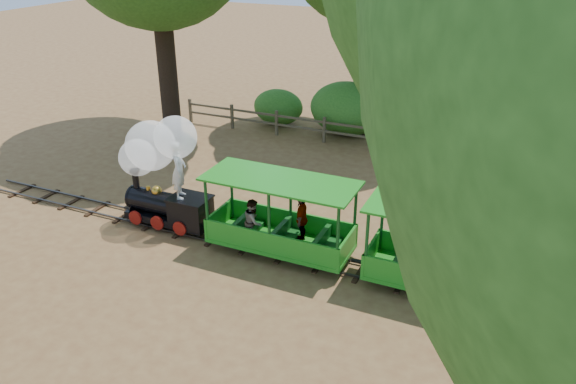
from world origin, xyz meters
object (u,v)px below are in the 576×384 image
at_px(locomotive, 159,164).
at_px(fence, 402,139).
at_px(carriage_front, 279,226).
at_px(carriage_rear, 445,259).

height_order(locomotive, fence, locomotive).
xyz_separation_m(locomotive, carriage_front, (3.56, -0.09, -1.00)).
height_order(carriage_front, fence, carriage_front).
xyz_separation_m(carriage_front, fence, (1.11, 8.02, -0.23)).
distance_m(locomotive, carriage_rear, 7.63).
bearing_deg(carriage_front, locomotive, 178.50).
distance_m(carriage_rear, fence, 8.49).
height_order(locomotive, carriage_rear, locomotive).
relative_size(carriage_front, carriage_rear, 1.00).
xyz_separation_m(locomotive, fence, (4.67, 7.93, -1.23)).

